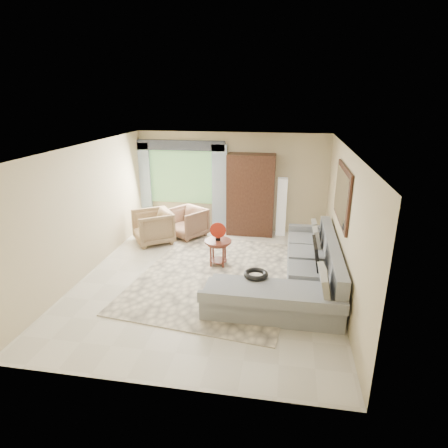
% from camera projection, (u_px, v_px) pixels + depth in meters
% --- Properties ---
extents(ground, '(6.00, 6.00, 0.00)m').
position_uv_depth(ground, '(209.00, 278.00, 7.53)').
color(ground, silver).
rests_on(ground, ground).
extents(area_rug, '(3.47, 4.34, 0.02)m').
position_uv_depth(area_rug, '(218.00, 275.00, 7.65)').
color(area_rug, '#F7E6C3').
rests_on(area_rug, ground).
extents(sectional_sofa, '(2.30, 3.46, 0.90)m').
position_uv_depth(sectional_sofa, '(300.00, 276.00, 6.99)').
color(sectional_sofa, gray).
rests_on(sectional_sofa, ground).
extents(tv_screen, '(0.14, 0.74, 0.48)m').
position_uv_depth(tv_screen, '(316.00, 254.00, 6.90)').
color(tv_screen, black).
rests_on(tv_screen, sectional_sofa).
extents(garden_hose, '(0.43, 0.43, 0.09)m').
position_uv_depth(garden_hose, '(256.00, 274.00, 6.50)').
color(garden_hose, black).
rests_on(garden_hose, sectional_sofa).
extents(coffee_table, '(0.57, 0.57, 0.57)m').
position_uv_depth(coffee_table, '(218.00, 252.00, 8.01)').
color(coffee_table, '#451812').
rests_on(coffee_table, ground).
extents(red_disc, '(0.34, 0.05, 0.34)m').
position_uv_depth(red_disc, '(218.00, 230.00, 7.85)').
color(red_disc, '#A42010').
rests_on(red_disc, coffee_table).
extents(armchair_left, '(1.23, 1.23, 0.82)m').
position_uv_depth(armchair_left, '(153.00, 227.00, 9.23)').
color(armchair_left, '#A07D57').
rests_on(armchair_left, ground).
extents(armchair_right, '(1.14, 1.15, 0.76)m').
position_uv_depth(armchair_right, '(187.00, 223.00, 9.62)').
color(armchair_right, '#8D644D').
rests_on(armchair_right, ground).
extents(potted_plant, '(0.57, 0.53, 0.51)m').
position_uv_depth(potted_plant, '(152.00, 219.00, 10.28)').
color(potted_plant, '#999999').
rests_on(potted_plant, ground).
extents(armoire, '(1.20, 0.55, 2.10)m').
position_uv_depth(armoire, '(251.00, 195.00, 9.63)').
color(armoire, black).
rests_on(armoire, ground).
extents(floor_lamp, '(0.24, 0.24, 1.50)m').
position_uv_depth(floor_lamp, '(282.00, 207.00, 9.66)').
color(floor_lamp, silver).
rests_on(floor_lamp, ground).
extents(window, '(1.80, 0.04, 1.40)m').
position_uv_depth(window, '(182.00, 177.00, 10.05)').
color(window, '#669E59').
rests_on(window, wall_back).
extents(curtain_left, '(0.40, 0.08, 2.30)m').
position_uv_depth(curtain_left, '(144.00, 185.00, 10.21)').
color(curtain_left, '#9EB7CC').
rests_on(curtain_left, ground).
extents(curtain_right, '(0.40, 0.08, 2.30)m').
position_uv_depth(curtain_right, '(219.00, 188.00, 9.88)').
color(curtain_right, '#9EB7CC').
rests_on(curtain_right, ground).
extents(valance, '(2.40, 0.12, 0.26)m').
position_uv_depth(valance, '(180.00, 145.00, 9.71)').
color(valance, '#1E232D').
rests_on(valance, wall_back).
extents(wall_mirror, '(0.05, 1.70, 1.05)m').
position_uv_depth(wall_mirror, '(342.00, 195.00, 6.90)').
color(wall_mirror, black).
rests_on(wall_mirror, wall_right).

